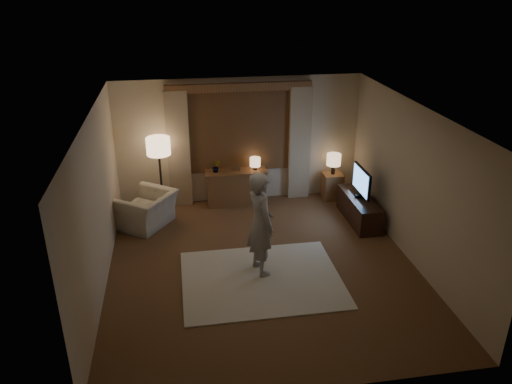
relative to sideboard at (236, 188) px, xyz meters
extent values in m
cube|color=brown|center=(0.11, -2.50, -0.36)|extent=(5.00, 5.50, 0.02)
cube|color=silver|center=(0.11, -2.50, 2.26)|extent=(5.00, 5.50, 0.02)
cube|color=beige|center=(0.11, 0.26, 0.95)|extent=(5.00, 0.02, 2.60)
cube|color=beige|center=(0.11, -5.26, 0.95)|extent=(5.00, 0.02, 2.60)
cube|color=beige|center=(-2.40, -2.50, 0.95)|extent=(0.02, 5.50, 2.60)
cube|color=beige|center=(2.62, -2.50, 0.95)|extent=(0.02, 5.50, 2.60)
cube|color=black|center=(0.11, 0.23, 1.20)|extent=(2.00, 0.01, 1.70)
cube|color=brown|center=(0.11, 0.22, 1.20)|extent=(2.08, 0.04, 1.78)
cube|color=tan|center=(-1.14, 0.15, 0.85)|extent=(0.45, 0.12, 2.40)
cube|color=tan|center=(1.36, 0.15, 0.85)|extent=(0.45, 0.12, 2.40)
cube|color=brown|center=(0.11, 0.17, 2.07)|extent=(2.90, 0.14, 0.16)
cube|color=beige|center=(0.03, -2.89, -0.34)|extent=(2.50, 2.00, 0.02)
cube|color=brown|center=(0.00, 0.00, 0.00)|extent=(1.20, 0.40, 0.70)
cube|color=brown|center=(0.00, 0.00, 0.45)|extent=(0.16, 0.02, 0.20)
imported|color=#999999|center=(-0.40, 0.00, 0.50)|extent=(0.17, 0.13, 0.30)
cylinder|color=black|center=(0.40, 0.00, 0.41)|extent=(0.08, 0.08, 0.12)
cylinder|color=#F1C291|center=(0.40, 0.00, 0.56)|extent=(0.22, 0.22, 0.18)
cylinder|color=black|center=(-1.52, -0.19, -0.33)|extent=(0.34, 0.34, 0.03)
cylinder|color=black|center=(-1.52, -0.19, 0.28)|extent=(0.04, 0.04, 1.26)
cylinder|color=#F1C291|center=(-1.52, -0.19, 1.07)|extent=(0.46, 0.46, 0.34)
imported|color=beige|center=(-1.82, -0.71, -0.02)|extent=(1.30, 1.34, 0.66)
cube|color=brown|center=(2.06, -0.05, -0.07)|extent=(0.40, 0.40, 0.56)
cylinder|color=black|center=(2.06, -0.05, 0.31)|extent=(0.08, 0.08, 0.20)
cylinder|color=#F1C291|center=(2.06, -0.05, 0.53)|extent=(0.30, 0.30, 0.24)
cube|color=black|center=(2.26, -1.17, -0.10)|extent=(0.45, 1.40, 0.50)
cube|color=black|center=(2.26, -1.17, 0.18)|extent=(0.20, 0.09, 0.06)
cube|color=black|center=(2.26, -1.17, 0.49)|extent=(0.05, 0.83, 0.50)
cube|color=#528DDF|center=(2.24, -1.17, 0.49)|extent=(0.00, 0.77, 0.45)
imported|color=#AEA8A0|center=(0.05, -2.65, 0.53)|extent=(0.57, 0.72, 1.71)
camera|label=1|loc=(-1.13, -9.47, 4.13)|focal=35.00mm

